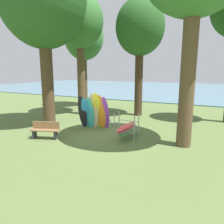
# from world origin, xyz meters

# --- Properties ---
(ground_plane) EXTENTS (80.00, 80.00, 0.00)m
(ground_plane) POSITION_xyz_m (0.00, 0.00, 0.00)
(ground_plane) COLOR #566B38
(lake_water) EXTENTS (80.00, 36.00, 0.10)m
(lake_water) POSITION_xyz_m (0.00, 29.95, 0.05)
(lake_water) COLOR slate
(lake_water) RESTS_ON ground
(tree_mid_behind) EXTENTS (3.55, 3.55, 8.36)m
(tree_mid_behind) POSITION_xyz_m (-5.72, 6.98, 6.25)
(tree_mid_behind) COLOR brown
(tree_mid_behind) RESTS_ON ground
(tree_far_right_back) EXTENTS (3.49, 3.49, 8.42)m
(tree_far_right_back) POSITION_xyz_m (0.16, 5.39, 6.28)
(tree_far_right_back) COLOR #42301E
(tree_far_right_back) RESTS_ON ground
(tree_deep_back) EXTENTS (3.47, 3.47, 8.93)m
(tree_deep_back) POSITION_xyz_m (-3.95, 3.85, 6.77)
(tree_deep_back) COLOR brown
(tree_deep_back) RESTS_ON ground
(leaning_board_pile) EXTENTS (1.92, 1.02, 2.19)m
(leaning_board_pile) POSITION_xyz_m (-0.82, 0.52, 1.00)
(leaning_board_pile) COLOR black
(leaning_board_pile) RESTS_ON ground
(board_storage_rack) EXTENTS (1.15, 2.13, 1.25)m
(board_storage_rack) POSITION_xyz_m (1.49, -0.03, 0.50)
(board_storage_rack) COLOR #9EA0A5
(board_storage_rack) RESTS_ON ground
(park_bench) EXTENTS (1.46, 0.87, 0.85)m
(park_bench) POSITION_xyz_m (-2.10, -2.06, 0.45)
(park_bench) COLOR #2D2D33
(park_bench) RESTS_ON ground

